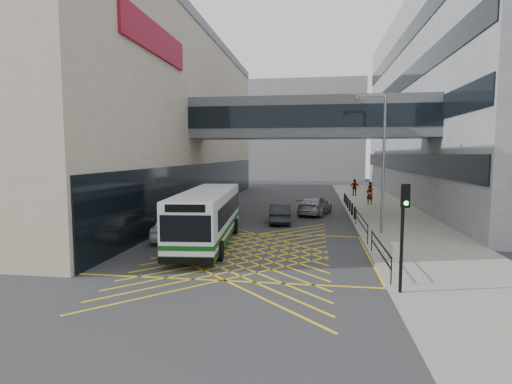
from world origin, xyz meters
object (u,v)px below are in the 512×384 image
at_px(pedestrian_c, 355,188).
at_px(bus, 208,215).
at_px(car_dark, 280,213).
at_px(litter_bin, 395,252).
at_px(street_lamp, 380,155).
at_px(car_white, 174,225).
at_px(pedestrian_b, 371,190).
at_px(car_silver, 315,205).
at_px(pedestrian_a, 370,195).
at_px(traffic_light, 403,223).

bearing_deg(pedestrian_c, bus, 63.35).
xyz_separation_m(car_dark, litter_bin, (5.88, -9.85, -0.12)).
height_order(bus, pedestrian_c, bus).
height_order(street_lamp, pedestrian_c, street_lamp).
xyz_separation_m(car_white, litter_bin, (11.41, -3.70, -0.21)).
height_order(litter_bin, pedestrian_b, pedestrian_b).
bearing_deg(car_silver, street_lamp, 129.10).
relative_size(car_white, litter_bin, 6.03).
xyz_separation_m(car_silver, pedestrian_b, (5.86, 11.62, 0.25)).
relative_size(pedestrian_b, pedestrian_c, 0.93).
bearing_deg(bus, street_lamp, 15.70).
relative_size(car_dark, pedestrian_c, 2.37).
distance_m(litter_bin, pedestrian_a, 20.03).
xyz_separation_m(car_white, traffic_light, (10.82, -7.91, 1.80)).
distance_m(street_lamp, pedestrian_a, 14.17).
bearing_deg(car_dark, car_silver, -123.93).
bearing_deg(pedestrian_b, pedestrian_a, -141.45).
distance_m(car_dark, pedestrian_c, 19.08).
relative_size(car_dark, pedestrian_a, 2.45).
xyz_separation_m(car_dark, traffic_light, (5.30, -14.06, 1.88)).
bearing_deg(car_silver, bus, 77.02).
relative_size(car_silver, pedestrian_c, 2.65).
distance_m(pedestrian_b, pedestrian_c, 2.40).
xyz_separation_m(bus, pedestrian_c, (10.06, 24.92, -0.46)).
bearing_deg(litter_bin, pedestrian_a, 85.65).
distance_m(car_white, pedestrian_c, 26.95).
bearing_deg(litter_bin, car_silver, 103.84).
bearing_deg(traffic_light, car_white, 136.74).
height_order(litter_bin, pedestrian_c, pedestrian_c).
bearing_deg(litter_bin, street_lamp, 87.68).
distance_m(bus, street_lamp, 10.59).
relative_size(bus, car_silver, 2.14).
xyz_separation_m(bus, pedestrian_a, (10.68, 17.22, -0.49)).
height_order(pedestrian_a, pedestrian_b, pedestrian_a).
relative_size(bus, litter_bin, 13.05).
bearing_deg(pedestrian_c, car_silver, 67.33).
bearing_deg(car_silver, traffic_light, 112.44).
relative_size(street_lamp, pedestrian_a, 4.57).
xyz_separation_m(litter_bin, pedestrian_b, (2.37, 25.78, 0.45)).
distance_m(bus, car_white, 2.56).
distance_m(car_dark, pedestrian_a, 12.55).
relative_size(litter_bin, pedestrian_c, 0.43).
xyz_separation_m(street_lamp, pedestrian_a, (1.26, 13.62, -3.72)).
distance_m(car_dark, traffic_light, 15.14).
relative_size(car_dark, traffic_light, 1.17).
xyz_separation_m(pedestrian_b, pedestrian_c, (-1.47, 1.90, 0.07)).
distance_m(car_white, pedestrian_a, 20.78).
distance_m(bus, pedestrian_b, 25.76).
relative_size(bus, pedestrian_b, 6.11).
height_order(pedestrian_a, pedestrian_c, pedestrian_c).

